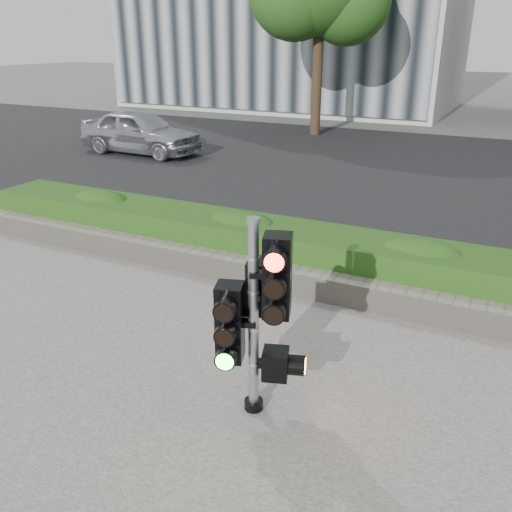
% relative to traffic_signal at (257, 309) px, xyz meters
% --- Properties ---
extents(ground, '(120.00, 120.00, 0.00)m').
position_rel_traffic_signal_xyz_m(ground, '(-0.63, 0.61, -1.08)').
color(ground, '#51514C').
rests_on(ground, ground).
extents(road, '(60.00, 13.00, 0.02)m').
position_rel_traffic_signal_xyz_m(road, '(-0.63, 10.61, -1.07)').
color(road, black).
rests_on(road, ground).
extents(curb, '(60.00, 0.25, 0.12)m').
position_rel_traffic_signal_xyz_m(curb, '(-0.63, 3.76, -1.02)').
color(curb, gray).
rests_on(curb, ground).
extents(stone_wall, '(12.00, 0.32, 0.34)m').
position_rel_traffic_signal_xyz_m(stone_wall, '(-0.63, 2.51, -0.88)').
color(stone_wall, gray).
rests_on(stone_wall, sidewalk).
extents(hedge, '(12.00, 1.00, 0.68)m').
position_rel_traffic_signal_xyz_m(hedge, '(-0.63, 3.16, -0.71)').
color(hedge, '#407524').
rests_on(hedge, sidewalk).
extents(traffic_signal, '(0.69, 0.60, 1.90)m').
position_rel_traffic_signal_xyz_m(traffic_signal, '(0.00, 0.00, 0.00)').
color(traffic_signal, black).
rests_on(traffic_signal, sidewalk).
extents(car_silver, '(3.89, 1.67, 1.31)m').
position_rel_traffic_signal_xyz_m(car_silver, '(-8.63, 9.44, -0.41)').
color(car_silver, '#AAADB2').
rests_on(car_silver, road).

